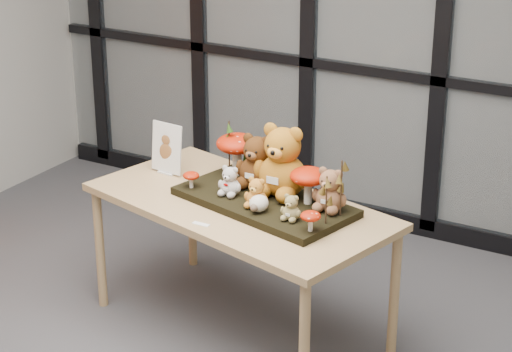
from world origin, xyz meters
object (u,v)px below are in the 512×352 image
Objects in this scene: display_table at (239,214)px; bear_tan_back at (330,187)px; sign_holder at (167,151)px; bear_white_bow at (230,179)px; bear_brown_medium at (257,158)px; mushroom_front_right at (311,220)px; mushroom_back_right at (308,184)px; mushroom_front_left at (191,179)px; bear_pooh_yellow at (283,157)px; diorama_tray at (264,202)px; bear_small_yellow at (257,191)px; plush_cream_hedgehog at (259,203)px; bear_beige_small at (291,206)px; mushroom_back_left at (237,152)px.

bear_tan_back reaches higher than display_table.
bear_white_bow is at bearing -12.89° from sign_holder.
mushroom_front_right is at bearing -22.19° from bear_brown_medium.
mushroom_back_right is 2.17× the size of mushroom_front_left.
mushroom_back_right is (0.16, -0.04, -0.10)m from bear_pooh_yellow.
diorama_tray is 3.80× the size of bear_tan_back.
bear_small_yellow is 0.37m from mushroom_front_right.
mushroom_back_right is 0.72× the size of sign_holder.
bear_brown_medium is at bearing 134.61° from plush_cream_hedgehog.
diorama_tray is 8.48× the size of mushroom_front_right.
bear_beige_small is at bearing 153.52° from mushroom_front_right.
mushroom_front_right is at bearing -12.92° from sign_holder.
bear_beige_small is 0.58× the size of mushroom_back_left.
bear_small_yellow is 1.59× the size of mushroom_front_right.
bear_tan_back is 0.23m from bear_beige_small.
sign_holder is (-0.57, 0.00, -0.06)m from bear_brown_medium.
mushroom_front_right is (0.32, -0.32, -0.15)m from bear_pooh_yellow.
bear_white_bow is at bearing -151.73° from diorama_tray.
mushroom_back_left reaches higher than bear_white_bow.
bear_pooh_yellow reaches higher than bear_brown_medium.
mushroom_front_right is at bearing -70.68° from bear_tan_back.
bear_small_yellow is at bearing -13.06° from sign_holder.
sign_holder is (-0.28, 0.19, 0.04)m from mushroom_front_left.
diorama_tray is at bearing 9.06° from mushroom_front_left.
mushroom_back_right is 0.63m from mushroom_front_left.
mushroom_back_right is (0.35, 0.08, 0.21)m from display_table.
mushroom_back_right is (-0.13, 0.02, -0.02)m from bear_tan_back.
diorama_tray is 0.37m from bear_tan_back.
bear_brown_medium reaches higher than mushroom_front_right.
bear_pooh_yellow reaches higher than mushroom_back_right.
bear_tan_back is (0.29, -0.06, -0.08)m from bear_pooh_yellow.
mushroom_front_left is 0.33× the size of sign_holder.
mushroom_back_right is at bearing 27.49° from display_table.
diorama_tray is at bearing -34.21° from bear_brown_medium.
mushroom_back_right is at bearing 28.04° from diorama_tray.
diorama_tray is 0.17m from plush_cream_hedgehog.
bear_tan_back reaches higher than bear_small_yellow.
bear_beige_small is (-0.11, -0.20, -0.05)m from bear_tan_back.
bear_tan_back reaches higher than plush_cream_hedgehog.
display_table is at bearing 158.47° from mushroom_front_right.
bear_tan_back is 1.69× the size of bear_beige_small.
bear_tan_back is 0.97× the size of mushroom_back_left.
bear_small_yellow is at bearing -141.99° from bear_tan_back.
mushroom_back_left is 0.53m from mushroom_back_right.
bear_brown_medium is 1.81× the size of bear_white_bow.
display_table is 1.90× the size of diorama_tray.
bear_brown_medium is at bearing 132.55° from bear_small_yellow.
bear_brown_medium reaches higher than bear_beige_small.
mushroom_front_left is (-0.29, -0.18, -0.11)m from bear_brown_medium.
mushroom_front_right is at bearing -4.48° from bear_small_yellow.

